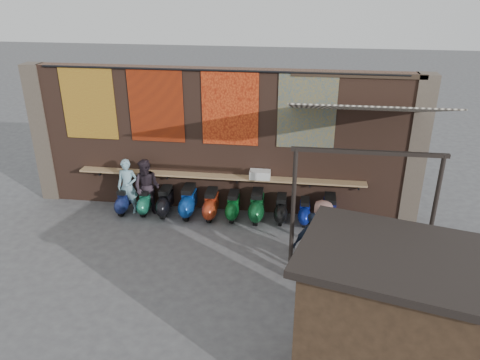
{
  "coord_description": "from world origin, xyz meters",
  "views": [
    {
      "loc": [
        2.17,
        -9.33,
        6.26
      ],
      "look_at": [
        0.74,
        1.2,
        1.54
      ],
      "focal_mm": 35.0,
      "sensor_mm": 36.0,
      "label": 1
    }
  ],
  "objects_px": {
    "scooter_stool_7": "(281,209)",
    "scooter_stool_8": "(304,212)",
    "shopper_navy": "(312,243)",
    "market_stall": "(384,331)",
    "scooter_stool_6": "(257,206)",
    "shopper_tan": "(321,235)",
    "scooter_stool_1": "(146,201)",
    "scooter_stool_3": "(188,202)",
    "scooter_stool_0": "(124,201)",
    "diner_right": "(147,187)",
    "scooter_stool_2": "(165,202)",
    "diner_left": "(128,186)",
    "scooter_stool_5": "(233,206)",
    "scooter_stool_9": "(329,211)",
    "scooter_stool_4": "(211,205)",
    "shelf_box": "(260,175)",
    "shopper_grey": "(332,256)"
  },
  "relations": [
    {
      "from": "shopper_navy",
      "to": "shelf_box",
      "type": "bearing_deg",
      "value": -84.07
    },
    {
      "from": "scooter_stool_3",
      "to": "shopper_tan",
      "type": "distance_m",
      "value": 4.15
    },
    {
      "from": "scooter_stool_0",
      "to": "diner_right",
      "type": "bearing_deg",
      "value": 3.53
    },
    {
      "from": "scooter_stool_4",
      "to": "scooter_stool_5",
      "type": "distance_m",
      "value": 0.61
    },
    {
      "from": "scooter_stool_4",
      "to": "market_stall",
      "type": "relative_size",
      "value": 0.33
    },
    {
      "from": "scooter_stool_4",
      "to": "scooter_stool_7",
      "type": "xyz_separation_m",
      "value": [
        1.93,
        0.06,
        -0.03
      ]
    },
    {
      "from": "scooter_stool_7",
      "to": "scooter_stool_0",
      "type": "bearing_deg",
      "value": -179.2
    },
    {
      "from": "scooter_stool_3",
      "to": "scooter_stool_8",
      "type": "distance_m",
      "value": 3.21
    },
    {
      "from": "shelf_box",
      "to": "scooter_stool_7",
      "type": "distance_m",
      "value": 1.11
    },
    {
      "from": "scooter_stool_7",
      "to": "shopper_tan",
      "type": "height_order",
      "value": "shopper_tan"
    },
    {
      "from": "shelf_box",
      "to": "scooter_stool_8",
      "type": "relative_size",
      "value": 0.79
    },
    {
      "from": "scooter_stool_0",
      "to": "scooter_stool_5",
      "type": "height_order",
      "value": "scooter_stool_5"
    },
    {
      "from": "shopper_navy",
      "to": "market_stall",
      "type": "height_order",
      "value": "market_stall"
    },
    {
      "from": "shopper_navy",
      "to": "market_stall",
      "type": "bearing_deg",
      "value": 84.98
    },
    {
      "from": "scooter_stool_7",
      "to": "diner_right",
      "type": "height_order",
      "value": "diner_right"
    },
    {
      "from": "scooter_stool_6",
      "to": "shopper_tan",
      "type": "xyz_separation_m",
      "value": [
        1.65,
        -2.06,
        0.43
      ]
    },
    {
      "from": "shopper_grey",
      "to": "scooter_stool_4",
      "type": "bearing_deg",
      "value": -2.6
    },
    {
      "from": "scooter_stool_4",
      "to": "shopper_tan",
      "type": "bearing_deg",
      "value": -34.83
    },
    {
      "from": "scooter_stool_2",
      "to": "scooter_stool_6",
      "type": "distance_m",
      "value": 2.58
    },
    {
      "from": "scooter_stool_4",
      "to": "scooter_stool_8",
      "type": "xyz_separation_m",
      "value": [
        2.56,
        0.04,
        -0.06
      ]
    },
    {
      "from": "scooter_stool_4",
      "to": "diner_left",
      "type": "distance_m",
      "value": 2.4
    },
    {
      "from": "scooter_stool_8",
      "to": "scooter_stool_6",
      "type": "bearing_deg",
      "value": -179.22
    },
    {
      "from": "scooter_stool_9",
      "to": "scooter_stool_7",
      "type": "bearing_deg",
      "value": 178.54
    },
    {
      "from": "diner_left",
      "to": "diner_right",
      "type": "distance_m",
      "value": 0.56
    },
    {
      "from": "scooter_stool_7",
      "to": "scooter_stool_8",
      "type": "height_order",
      "value": "scooter_stool_7"
    },
    {
      "from": "scooter_stool_0",
      "to": "scooter_stool_5",
      "type": "bearing_deg",
      "value": 0.92
    },
    {
      "from": "scooter_stool_9",
      "to": "shopper_tan",
      "type": "bearing_deg",
      "value": -98.23
    },
    {
      "from": "shopper_navy",
      "to": "diner_left",
      "type": "bearing_deg",
      "value": -46.89
    },
    {
      "from": "scooter_stool_0",
      "to": "diner_left",
      "type": "height_order",
      "value": "diner_left"
    },
    {
      "from": "diner_left",
      "to": "scooter_stool_8",
      "type": "bearing_deg",
      "value": -3.14
    },
    {
      "from": "scooter_stool_5",
      "to": "market_stall",
      "type": "distance_m",
      "value": 6.43
    },
    {
      "from": "diner_left",
      "to": "scooter_stool_3",
      "type": "bearing_deg",
      "value": -3.16
    },
    {
      "from": "scooter_stool_5",
      "to": "shopper_tan",
      "type": "relative_size",
      "value": 0.46
    },
    {
      "from": "scooter_stool_1",
      "to": "market_stall",
      "type": "bearing_deg",
      "value": -44.42
    },
    {
      "from": "scooter_stool_8",
      "to": "shopper_navy",
      "type": "distance_m",
      "value": 2.32
    },
    {
      "from": "shopper_navy",
      "to": "market_stall",
      "type": "xyz_separation_m",
      "value": [
        1.04,
        -3.25,
        0.53
      ]
    },
    {
      "from": "scooter_stool_7",
      "to": "scooter_stool_9",
      "type": "xyz_separation_m",
      "value": [
        1.29,
        -0.03,
        0.05
      ]
    },
    {
      "from": "diner_right",
      "to": "shopper_tan",
      "type": "distance_m",
      "value": 5.17
    },
    {
      "from": "scooter_stool_1",
      "to": "scooter_stool_8",
      "type": "xyz_separation_m",
      "value": [
        4.45,
        0.0,
        -0.02
      ]
    },
    {
      "from": "scooter_stool_5",
      "to": "market_stall",
      "type": "xyz_separation_m",
      "value": [
        3.15,
        -5.54,
        0.91
      ]
    },
    {
      "from": "scooter_stool_3",
      "to": "shopper_grey",
      "type": "xyz_separation_m",
      "value": [
        3.77,
        -2.98,
        0.48
      ]
    },
    {
      "from": "scooter_stool_8",
      "to": "market_stall",
      "type": "relative_size",
      "value": 0.28
    },
    {
      "from": "market_stall",
      "to": "shopper_grey",
      "type": "bearing_deg",
      "value": 118.81
    },
    {
      "from": "scooter_stool_1",
      "to": "diner_right",
      "type": "xyz_separation_m",
      "value": [
        0.08,
        -0.0,
        0.45
      ]
    },
    {
      "from": "scooter_stool_8",
      "to": "shopper_grey",
      "type": "bearing_deg",
      "value": -79.47
    },
    {
      "from": "scooter_stool_5",
      "to": "shopper_tan",
      "type": "bearing_deg",
      "value": -41.97
    },
    {
      "from": "scooter_stool_3",
      "to": "scooter_stool_6",
      "type": "height_order",
      "value": "scooter_stool_3"
    },
    {
      "from": "scooter_stool_5",
      "to": "shopper_navy",
      "type": "relative_size",
      "value": 0.53
    },
    {
      "from": "scooter_stool_6",
      "to": "scooter_stool_7",
      "type": "distance_m",
      "value": 0.66
    },
    {
      "from": "scooter_stool_7",
      "to": "market_stall",
      "type": "relative_size",
      "value": 0.3
    }
  ]
}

